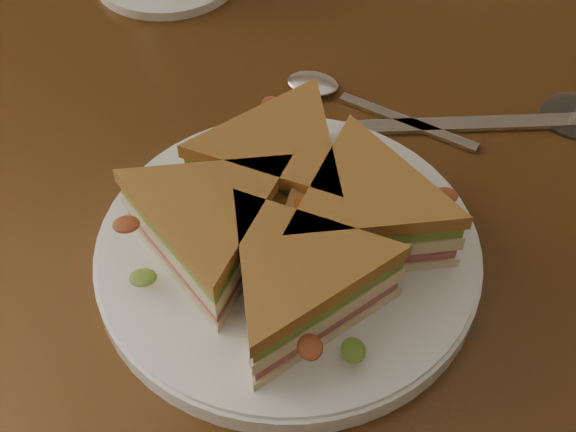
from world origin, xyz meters
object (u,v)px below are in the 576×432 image
(plate, at_px, (288,253))
(spoon, at_px, (335,93))
(table, at_px, (314,235))
(knife, at_px, (450,125))
(sandwich_wedges, at_px, (288,221))

(plate, height_order, spoon, plate)
(table, distance_m, plate, 0.15)
(spoon, distance_m, knife, 0.11)
(table, bearing_deg, knife, 36.92)
(sandwich_wedges, relative_size, knife, 1.42)
(plate, bearing_deg, table, 94.91)
(spoon, xyz_separation_m, knife, (0.11, -0.01, -0.00))
(table, bearing_deg, plate, -85.09)
(plate, height_order, knife, plate)
(sandwich_wedges, bearing_deg, table, 94.91)
(plate, relative_size, spoon, 1.57)
(plate, relative_size, knife, 1.38)
(table, bearing_deg, sandwich_wedges, -85.09)
(sandwich_wedges, relative_size, spoon, 1.62)
(plate, bearing_deg, knife, 63.95)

